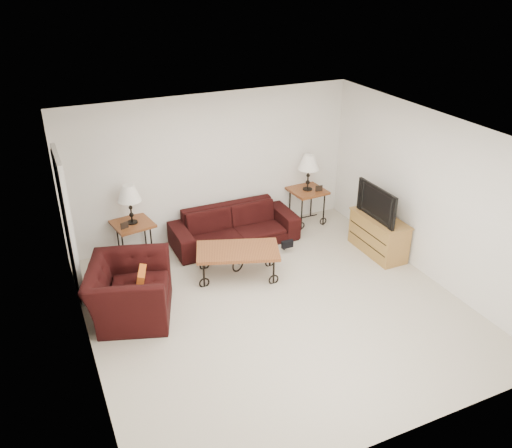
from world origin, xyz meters
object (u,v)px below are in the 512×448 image
at_px(lamp_left, 130,204).
at_px(lamp_right, 308,173).
at_px(television, 381,202).
at_px(backpack, 284,239).
at_px(tv_stand, 378,235).
at_px(side_table_right, 307,206).
at_px(armchair, 130,291).
at_px(sofa, 234,226).
at_px(coffee_table, 238,263).
at_px(side_table_left, 134,241).

distance_m(lamp_left, lamp_right, 3.18).
distance_m(television, backpack, 1.69).
height_order(lamp_left, tv_stand, lamp_left).
bearing_deg(television, lamp_right, -160.91).
xyz_separation_m(lamp_left, tv_stand, (3.71, -1.47, -0.64)).
xyz_separation_m(side_table_right, armchair, (-3.58, -1.51, 0.06)).
height_order(sofa, coffee_table, sofa).
bearing_deg(lamp_right, sofa, -173.19).
bearing_deg(sofa, armchair, -147.28).
distance_m(armchair, television, 4.12).
relative_size(sofa, armchair, 1.79).
height_order(side_table_right, television, television).
bearing_deg(television, tv_stand, 90.00).
height_order(lamp_right, tv_stand, lamp_right).
relative_size(lamp_right, television, 0.69).
bearing_deg(sofa, television, -32.58).
distance_m(sofa, armchair, 2.46).
bearing_deg(side_table_left, armchair, -104.81).
distance_m(tv_stand, backpack, 1.55).
xyz_separation_m(armchair, backpack, (2.73, 0.74, -0.19)).
bearing_deg(coffee_table, television, -6.49).
relative_size(lamp_right, backpack, 1.64).
relative_size(sofa, side_table_right, 3.25).
bearing_deg(sofa, lamp_left, 173.85).
distance_m(lamp_right, coffee_table, 2.34).
bearing_deg(lamp_left, side_table_right, 0.00).
height_order(side_table_left, coffee_table, side_table_left).
height_order(coffee_table, armchair, armchair).
bearing_deg(side_table_right, side_table_left, -180.00).
distance_m(side_table_right, lamp_right, 0.66).
bearing_deg(lamp_left, backpack, -18.27).
distance_m(side_table_right, tv_stand, 1.56).
relative_size(lamp_left, backpack, 1.60).
height_order(side_table_left, television, television).
xyz_separation_m(sofa, armchair, (-2.07, -1.33, 0.08)).
distance_m(lamp_right, television, 1.56).
distance_m(sofa, side_table_right, 1.52).
height_order(sofa, armchair, armchair).
bearing_deg(sofa, backpack, -41.81).
distance_m(armchair, tv_stand, 4.11).
distance_m(lamp_left, armchair, 1.66).
xyz_separation_m(side_table_left, coffee_table, (1.31, -1.20, -0.09)).
distance_m(side_table_right, lamp_left, 3.24).
bearing_deg(sofa, side_table_left, 173.85).
bearing_deg(side_table_right, lamp_left, -180.00).
bearing_deg(lamp_right, tv_stand, -70.21).
bearing_deg(television, armchair, -89.44).
xyz_separation_m(sofa, television, (2.02, -1.29, 0.60)).
bearing_deg(sofa, coffee_table, -109.44).
height_order(lamp_right, backpack, lamp_right).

